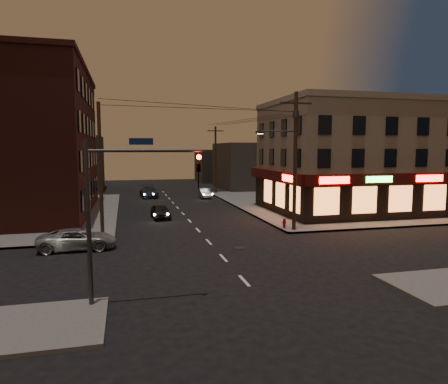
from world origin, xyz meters
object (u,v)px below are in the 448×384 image
object	(u,v)px
suv_cross	(77,239)
sedan_far	(149,192)
sedan_mid	(205,193)
fire_hydrant	(284,223)
sedan_near	(160,211)

from	to	relation	value
suv_cross	sedan_far	distance (m)	26.66
sedan_mid	fire_hydrant	bearing A→B (deg)	-82.77
sedan_mid	suv_cross	bearing A→B (deg)	-116.06
sedan_far	fire_hydrant	world-z (taller)	sedan_far
sedan_far	sedan_near	bearing A→B (deg)	-92.89
suv_cross	sedan_far	bearing A→B (deg)	-13.23
sedan_mid	sedan_far	world-z (taller)	sedan_far
suv_cross	sedan_near	world-z (taller)	suv_cross
sedan_near	fire_hydrant	xyz separation A→B (m)	(8.69, -7.22, -0.10)
sedan_mid	sedan_far	xyz separation A→B (m)	(-6.79, 2.32, 0.12)
suv_cross	sedan_near	distance (m)	11.50
suv_cross	sedan_far	size ratio (longest dim) A/B	0.92
fire_hydrant	sedan_far	bearing A→B (deg)	110.57
sedan_far	fire_hydrant	distance (m)	24.94
suv_cross	sedan_mid	xyz separation A→B (m)	(12.57, 23.70, -0.04)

